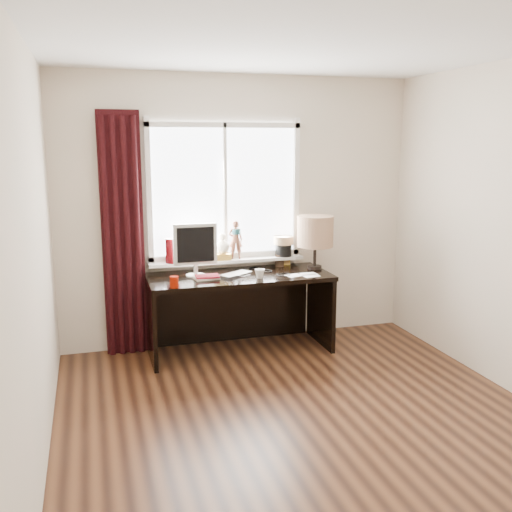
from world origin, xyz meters
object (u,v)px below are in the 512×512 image
object	(u,v)px
laptop	(236,274)
monitor	(195,247)
desk	(237,297)
red_cup	(174,282)
table_lamp	(315,232)
mug	(260,273)

from	to	relation	value
laptop	monitor	world-z (taller)	monitor
laptop	desk	bearing A→B (deg)	38.94
red_cup	monitor	distance (m)	0.50
laptop	table_lamp	bearing A→B (deg)	-27.66
red_cup	table_lamp	bearing A→B (deg)	13.83
monitor	table_lamp	world-z (taller)	table_lamp
desk	monitor	bearing A→B (deg)	-174.67
table_lamp	desk	bearing A→B (deg)	176.66
mug	red_cup	size ratio (longest dim) A/B	0.92
monitor	red_cup	bearing A→B (deg)	-125.06
mug	desk	bearing A→B (deg)	117.48
mug	red_cup	distance (m)	0.81
desk	monitor	size ratio (longest dim) A/B	3.47
mug	desk	xyz separation A→B (m)	(-0.14, 0.28, -0.29)
monitor	desk	bearing A→B (deg)	5.33
laptop	table_lamp	xyz separation A→B (m)	(0.81, 0.07, 0.35)
red_cup	monitor	bearing A→B (deg)	54.94
red_cup	table_lamp	world-z (taller)	table_lamp
mug	table_lamp	world-z (taller)	table_lamp
red_cup	monitor	size ratio (longest dim) A/B	0.20
mug	red_cup	world-z (taller)	red_cup
laptop	red_cup	size ratio (longest dim) A/B	3.26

